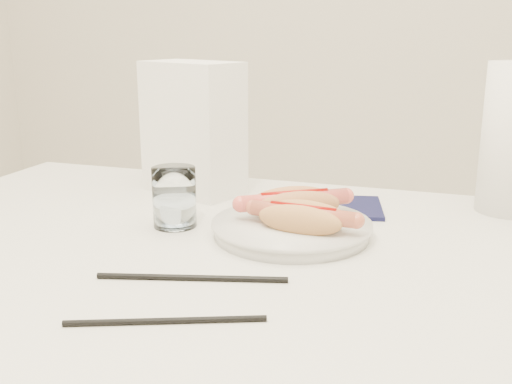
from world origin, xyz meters
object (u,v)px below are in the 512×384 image
(hotdog_right, at_px, (303,218))
(table, at_px, (225,285))
(water_glass, at_px, (174,197))
(napkin_box, at_px, (193,128))
(plate, at_px, (292,230))
(hotdog_left, at_px, (294,204))

(hotdog_right, bearing_deg, table, -149.80)
(water_glass, relative_size, napkin_box, 0.39)
(napkin_box, bearing_deg, hotdog_right, -17.93)
(table, bearing_deg, water_glass, 149.37)
(table, height_order, hotdog_right, hotdog_right)
(table, xyz_separation_m, plate, (0.08, 0.08, 0.07))
(hotdog_left, bearing_deg, water_glass, 158.71)
(hotdog_left, relative_size, water_glass, 1.65)
(table, relative_size, hotdog_right, 7.54)
(plate, height_order, hotdog_right, hotdog_right)
(table, height_order, napkin_box, napkin_box)
(hotdog_right, xyz_separation_m, napkin_box, (-0.27, 0.22, 0.08))
(plate, distance_m, water_glass, 0.19)
(hotdog_left, distance_m, water_glass, 0.19)
(hotdog_right, bearing_deg, water_glass, -179.05)
(hotdog_left, bearing_deg, napkin_box, 112.46)
(plate, relative_size, hotdog_left, 1.49)
(plate, bearing_deg, water_glass, -176.73)
(water_glass, height_order, napkin_box, napkin_box)
(table, distance_m, hotdog_left, 0.16)
(hotdog_left, height_order, napkin_box, napkin_box)
(plate, xyz_separation_m, water_glass, (-0.19, -0.01, 0.04))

